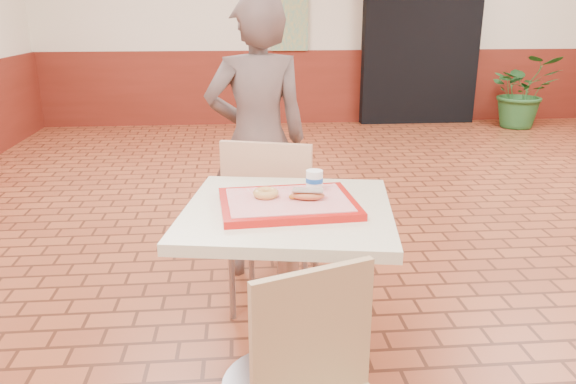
{
  "coord_description": "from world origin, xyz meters",
  "views": [
    {
      "loc": [
        -1.31,
        -2.86,
        1.52
      ],
      "look_at": [
        -1.14,
        -0.87,
        0.88
      ],
      "focal_mm": 35.0,
      "sensor_mm": 36.0,
      "label": 1
    }
  ],
  "objects": [
    {
      "name": "room_shell",
      "position": [
        0.0,
        0.0,
        1.5
      ],
      "size": [
        8.01,
        10.01,
        3.01
      ],
      "color": "brown",
      "rests_on": "ground"
    },
    {
      "name": "potted_plant",
      "position": [
        2.49,
        4.4,
        0.49
      ],
      "size": [
        0.99,
        0.9,
        0.98
      ],
      "primitive_type": "imported",
      "rotation": [
        0.0,
        0.0,
        -0.17
      ],
      "color": "#265F29",
      "rests_on": "ground"
    },
    {
      "name": "wainscot_band",
      "position": [
        0.0,
        0.0,
        0.5
      ],
      "size": [
        8.0,
        10.0,
        1.0
      ],
      "color": "maroon",
      "rests_on": "ground"
    },
    {
      "name": "long_john_donut",
      "position": [
        -1.06,
        -0.88,
        0.87
      ],
      "size": [
        0.14,
        0.09,
        0.04
      ],
      "rotation": [
        0.0,
        0.0,
        -0.19
      ],
      "color": "#B65C35",
      "rests_on": "serving_tray"
    },
    {
      "name": "paper_cup",
      "position": [
        -1.02,
        -0.78,
        0.89
      ],
      "size": [
        0.07,
        0.07,
        0.08
      ],
      "rotation": [
        0.0,
        0.0,
        -0.43
      ],
      "color": "white",
      "rests_on": "serving_tray"
    },
    {
      "name": "corridor_doorway",
      "position": [
        1.2,
        4.88,
        1.1
      ],
      "size": [
        1.6,
        0.22,
        2.2
      ],
      "primitive_type": "cube",
      "color": "black",
      "rests_on": "ground"
    },
    {
      "name": "serving_tray",
      "position": [
        -1.14,
        -0.87,
        0.83
      ],
      "size": [
        0.5,
        0.39,
        0.03
      ],
      "rotation": [
        0.0,
        0.0,
        0.07
      ],
      "color": "#B4110D",
      "rests_on": "main_table"
    },
    {
      "name": "chair_main_back",
      "position": [
        -1.16,
        -0.22,
        0.53
      ],
      "size": [
        0.54,
        0.54,
        0.94
      ],
      "rotation": [
        0.0,
        0.0,
        2.85
      ],
      "color": "#D8A882",
      "rests_on": "ground"
    },
    {
      "name": "customer",
      "position": [
        -1.21,
        0.3,
        0.81
      ],
      "size": [
        0.64,
        0.46,
        1.62
      ],
      "primitive_type": "imported",
      "rotation": [
        0.0,
        0.0,
        3.27
      ],
      "color": "brown",
      "rests_on": "ground"
    },
    {
      "name": "promo_poster",
      "position": [
        -0.6,
        4.94,
        1.6
      ],
      "size": [
        0.5,
        0.03,
        1.2
      ],
      "primitive_type": "cube",
      "color": "gray",
      "rests_on": "wainscot_band"
    },
    {
      "name": "ring_donut",
      "position": [
        -1.22,
        -0.84,
        0.86
      ],
      "size": [
        0.11,
        0.11,
        0.03
      ],
      "primitive_type": "torus",
      "rotation": [
        0.0,
        0.0,
        0.12
      ],
      "color": "tan",
      "rests_on": "serving_tray"
    },
    {
      "name": "main_table",
      "position": [
        -1.14,
        -0.87,
        0.55
      ],
      "size": [
        0.77,
        0.77,
        0.82
      ],
      "rotation": [
        0.0,
        0.0,
        -0.17
      ],
      "color": "beige",
      "rests_on": "ground"
    }
  ]
}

